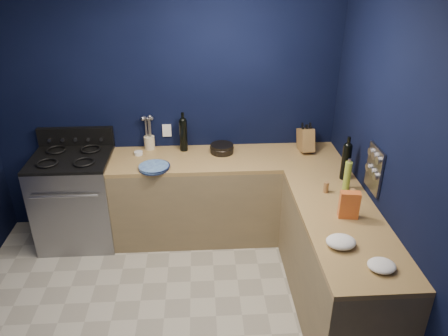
{
  "coord_description": "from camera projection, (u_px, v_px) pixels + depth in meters",
  "views": [
    {
      "loc": [
        0.35,
        -2.48,
        2.76
      ],
      "look_at": [
        0.55,
        1.0,
        1.0
      ],
      "focal_mm": 34.85,
      "sensor_mm": 36.0,
      "label": 1
    }
  ],
  "objects": [
    {
      "name": "wall_back",
      "position": [
        166.0,
        110.0,
        4.42
      ],
      "size": [
        3.5,
        0.02,
        2.6
      ],
      "primitive_type": "cube",
      "color": "black",
      "rests_on": "ground"
    },
    {
      "name": "wall_right",
      "position": [
        411.0,
        190.0,
        2.94
      ],
      "size": [
        0.02,
        3.5,
        2.6
      ],
      "primitive_type": "cube",
      "color": "black",
      "rests_on": "ground"
    },
    {
      "name": "cab_back",
      "position": [
        226.0,
        198.0,
        4.55
      ],
      "size": [
        2.3,
        0.63,
        0.86
      ],
      "primitive_type": "cube",
      "color": "olive",
      "rests_on": "floor"
    },
    {
      "name": "top_back",
      "position": [
        226.0,
        159.0,
        4.35
      ],
      "size": [
        2.3,
        0.63,
        0.04
      ],
      "primitive_type": "cube",
      "color": "brown",
      "rests_on": "cab_back"
    },
    {
      "name": "cab_right",
      "position": [
        336.0,
        266.0,
        3.57
      ],
      "size": [
        0.63,
        1.67,
        0.86
      ],
      "primitive_type": "cube",
      "color": "olive",
      "rests_on": "floor"
    },
    {
      "name": "top_right",
      "position": [
        343.0,
        220.0,
        3.37
      ],
      "size": [
        0.63,
        1.67,
        0.04
      ],
      "primitive_type": "cube",
      "color": "brown",
      "rests_on": "cab_right"
    },
    {
      "name": "gas_range",
      "position": [
        77.0,
        200.0,
        4.45
      ],
      "size": [
        0.76,
        0.66,
        0.92
      ],
      "primitive_type": "cube",
      "color": "gray",
      "rests_on": "floor"
    },
    {
      "name": "oven_door",
      "position": [
        70.0,
        218.0,
        4.17
      ],
      "size": [
        0.59,
        0.02,
        0.42
      ],
      "primitive_type": "cube",
      "color": "black",
      "rests_on": "gas_range"
    },
    {
      "name": "cooktop",
      "position": [
        70.0,
        159.0,
        4.23
      ],
      "size": [
        0.76,
        0.66,
        0.03
      ],
      "primitive_type": "cube",
      "color": "black",
      "rests_on": "gas_range"
    },
    {
      "name": "backguard",
      "position": [
        76.0,
        137.0,
        4.45
      ],
      "size": [
        0.76,
        0.06,
        0.2
      ],
      "primitive_type": "cube",
      "color": "black",
      "rests_on": "gas_range"
    },
    {
      "name": "spice_panel",
      "position": [
        374.0,
        169.0,
        3.49
      ],
      "size": [
        0.02,
        0.28,
        0.38
      ],
      "primitive_type": "cube",
      "color": "gray",
      "rests_on": "wall_right"
    },
    {
      "name": "wall_outlet",
      "position": [
        167.0,
        130.0,
        4.5
      ],
      "size": [
        0.09,
        0.02,
        0.13
      ],
      "primitive_type": "cube",
      "color": "white",
      "rests_on": "wall_back"
    },
    {
      "name": "plate_stack",
      "position": [
        154.0,
        167.0,
        4.1
      ],
      "size": [
        0.34,
        0.34,
        0.04
      ],
      "primitive_type": "cylinder",
      "rotation": [
        0.0,
        0.0,
        -0.22
      ],
      "color": "#324797",
      "rests_on": "top_back"
    },
    {
      "name": "ramekin",
      "position": [
        138.0,
        153.0,
        4.39
      ],
      "size": [
        0.09,
        0.09,
        0.03
      ],
      "primitive_type": "cylinder",
      "rotation": [
        0.0,
        0.0,
        0.0
      ],
      "color": "white",
      "rests_on": "top_back"
    },
    {
      "name": "utensil_crock",
      "position": [
        150.0,
        143.0,
        4.5
      ],
      "size": [
        0.14,
        0.14,
        0.14
      ],
      "primitive_type": "cylinder",
      "rotation": [
        0.0,
        0.0,
        -0.31
      ],
      "color": "beige",
      "rests_on": "top_back"
    },
    {
      "name": "wine_bottle_back",
      "position": [
        183.0,
        135.0,
        4.42
      ],
      "size": [
        0.1,
        0.1,
        0.33
      ],
      "primitive_type": "cylinder",
      "rotation": [
        0.0,
        0.0,
        0.25
      ],
      "color": "black",
      "rests_on": "top_back"
    },
    {
      "name": "lemon_basket",
      "position": [
        222.0,
        149.0,
        4.42
      ],
      "size": [
        0.3,
        0.3,
        0.09
      ],
      "primitive_type": "cylinder",
      "rotation": [
        0.0,
        0.0,
        -0.32
      ],
      "color": "black",
      "rests_on": "top_back"
    },
    {
      "name": "knife_block",
      "position": [
        306.0,
        140.0,
        4.43
      ],
      "size": [
        0.15,
        0.28,
        0.29
      ],
      "primitive_type": "cube",
      "rotation": [
        -0.31,
        0.0,
        0.08
      ],
      "color": "brown",
      "rests_on": "top_back"
    },
    {
      "name": "wine_bottle_right",
      "position": [
        346.0,
        162.0,
        3.87
      ],
      "size": [
        0.09,
        0.09,
        0.33
      ],
      "primitive_type": "cylinder",
      "rotation": [
        0.0,
        0.0,
        -0.15
      ],
      "color": "black",
      "rests_on": "top_right"
    },
    {
      "name": "oil_bottle",
      "position": [
        347.0,
        176.0,
        3.71
      ],
      "size": [
        0.07,
        0.07,
        0.26
      ],
      "primitive_type": "cylinder",
      "rotation": [
        0.0,
        0.0,
        0.24
      ],
      "color": "#8AA835",
      "rests_on": "top_right"
    },
    {
      "name": "spice_jar_near",
      "position": [
        326.0,
        187.0,
        3.7
      ],
      "size": [
        0.06,
        0.06,
        0.1
      ],
      "primitive_type": "cylinder",
      "rotation": [
        0.0,
        0.0,
        0.32
      ],
      "color": "olive",
      "rests_on": "top_right"
    },
    {
      "name": "spice_jar_far",
      "position": [
        352.0,
        194.0,
        3.61
      ],
      "size": [
        0.05,
        0.05,
        0.09
      ],
      "primitive_type": "cylinder",
      "rotation": [
        0.0,
        0.0,
        -0.16
      ],
      "color": "olive",
      "rests_on": "top_right"
    },
    {
      "name": "crouton_bag",
      "position": [
        349.0,
        205.0,
        3.32
      ],
      "size": [
        0.16,
        0.09,
        0.22
      ],
      "primitive_type": "cube",
      "rotation": [
        0.0,
        0.0,
        -0.15
      ],
      "color": "#AC2138",
      "rests_on": "top_right"
    },
    {
      "name": "towel_front",
      "position": [
        341.0,
        242.0,
        3.03
      ],
      "size": [
        0.26,
        0.24,
        0.07
      ],
      "primitive_type": "ellipsoid",
      "rotation": [
        0.0,
        0.0,
        -0.34
      ],
      "color": "white",
      "rests_on": "top_right"
    },
    {
      "name": "towel_end",
      "position": [
        382.0,
        266.0,
        2.82
      ],
      "size": [
        0.21,
        0.2,
        0.06
      ],
      "primitive_type": "ellipsoid",
      "rotation": [
        0.0,
        0.0,
        0.16
      ],
      "color": "white",
      "rests_on": "top_right"
    }
  ]
}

